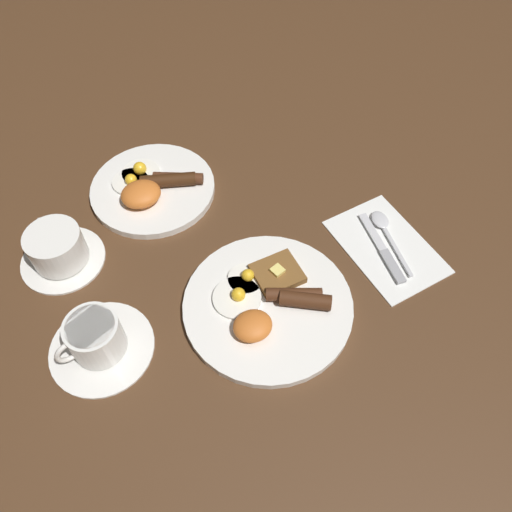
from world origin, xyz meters
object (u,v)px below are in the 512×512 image
(breakfast_plate_far, at_px, (152,188))
(breakfast_plate_near, at_px, (268,304))
(teacup_near, at_px, (97,340))
(spoon, at_px, (384,227))
(knife, at_px, (384,251))
(teacup_far, at_px, (58,249))

(breakfast_plate_far, bearing_deg, breakfast_plate_near, -72.99)
(breakfast_plate_near, bearing_deg, breakfast_plate_far, 107.01)
(teacup_near, bearing_deg, spoon, 3.07)
(teacup_near, distance_m, knife, 0.52)
(breakfast_plate_near, relative_size, spoon, 1.83)
(breakfast_plate_near, xyz_separation_m, breakfast_plate_far, (-0.10, 0.33, 0.00))
(teacup_near, bearing_deg, teacup_far, 96.41)
(teacup_near, bearing_deg, knife, -2.02)
(breakfast_plate_far, height_order, teacup_near, teacup_near)
(teacup_far, bearing_deg, knife, -22.14)
(breakfast_plate_near, bearing_deg, knife, 4.50)
(breakfast_plate_far, distance_m, knife, 0.47)
(knife, bearing_deg, teacup_far, 73.51)
(breakfast_plate_near, xyz_separation_m, teacup_far, (-0.30, 0.24, 0.02))
(teacup_near, height_order, knife, teacup_near)
(breakfast_plate_far, relative_size, knife, 1.50)
(breakfast_plate_near, height_order, knife, breakfast_plate_near)
(breakfast_plate_near, distance_m, spoon, 0.28)
(breakfast_plate_far, bearing_deg, spoon, -35.70)
(breakfast_plate_near, xyz_separation_m, teacup_near, (-0.28, 0.04, 0.02))
(knife, bearing_deg, spoon, -26.41)
(knife, bearing_deg, breakfast_plate_far, 53.03)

